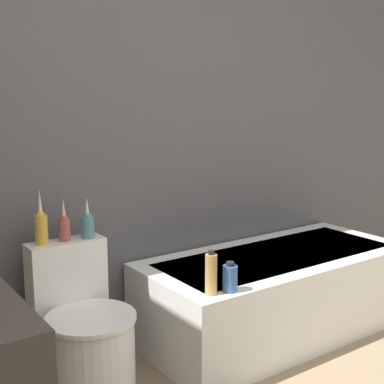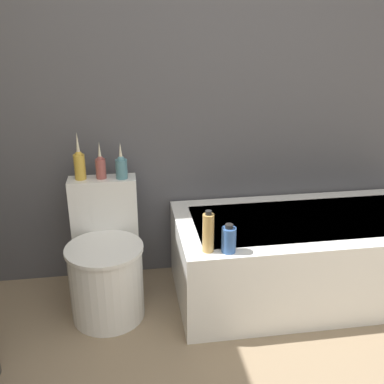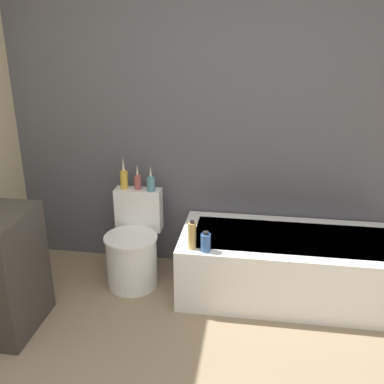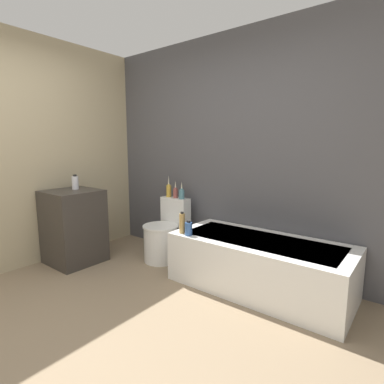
{
  "view_description": "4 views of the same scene",
  "coord_description": "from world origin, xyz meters",
  "px_view_note": "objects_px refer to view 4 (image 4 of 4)",
  "views": [
    {
      "loc": [
        -1.5,
        -0.59,
        1.46
      ],
      "look_at": [
        -0.09,
        1.42,
        0.99
      ],
      "focal_mm": 50.0,
      "sensor_mm": 36.0,
      "label": 1
    },
    {
      "loc": [
        -0.41,
        -0.59,
        1.6
      ],
      "look_at": [
        -0.09,
        1.49,
        0.76
      ],
      "focal_mm": 42.0,
      "sensor_mm": 36.0,
      "label": 2
    },
    {
      "loc": [
        0.4,
        -1.47,
        2.04
      ],
      "look_at": [
        -0.04,
        1.39,
        0.92
      ],
      "focal_mm": 42.0,
      "sensor_mm": 36.0,
      "label": 3
    },
    {
      "loc": [
        1.86,
        -0.9,
        1.38
      ],
      "look_at": [
        0.03,
        1.44,
        0.91
      ],
      "focal_mm": 28.0,
      "sensor_mm": 36.0,
      "label": 4
    }
  ],
  "objects_px": {
    "soap_bottle_glass": "(75,183)",
    "shampoo_bottle_tall": "(182,223)",
    "vase_silver": "(175,192)",
    "vase_bronze": "(182,193)",
    "vase_gold": "(169,190)",
    "toilet": "(164,236)",
    "shampoo_bottle_short": "(189,229)",
    "bathtub": "(259,264)"
  },
  "relations": [
    {
      "from": "bathtub",
      "to": "toilet",
      "type": "height_order",
      "value": "toilet"
    },
    {
      "from": "soap_bottle_glass",
      "to": "toilet",
      "type": "bearing_deg",
      "value": 36.74
    },
    {
      "from": "soap_bottle_glass",
      "to": "shampoo_bottle_short",
      "type": "relative_size",
      "value": 1.17
    },
    {
      "from": "bathtub",
      "to": "vase_bronze",
      "type": "relative_size",
      "value": 8.0
    },
    {
      "from": "vase_gold",
      "to": "shampoo_bottle_tall",
      "type": "height_order",
      "value": "vase_gold"
    },
    {
      "from": "vase_bronze",
      "to": "shampoo_bottle_short",
      "type": "relative_size",
      "value": 1.39
    },
    {
      "from": "bathtub",
      "to": "vase_bronze",
      "type": "height_order",
      "value": "vase_bronze"
    },
    {
      "from": "vase_gold",
      "to": "vase_silver",
      "type": "relative_size",
      "value": 1.28
    },
    {
      "from": "bathtub",
      "to": "toilet",
      "type": "xyz_separation_m",
      "value": [
        -1.24,
        -0.0,
        0.04
      ]
    },
    {
      "from": "soap_bottle_glass",
      "to": "shampoo_bottle_tall",
      "type": "bearing_deg",
      "value": 14.03
    },
    {
      "from": "shampoo_bottle_short",
      "to": "vase_gold",
      "type": "bearing_deg",
      "value": 144.64
    },
    {
      "from": "vase_silver",
      "to": "vase_bronze",
      "type": "height_order",
      "value": "vase_silver"
    },
    {
      "from": "toilet",
      "to": "vase_gold",
      "type": "xyz_separation_m",
      "value": [
        -0.12,
        0.22,
        0.53
      ]
    },
    {
      "from": "bathtub",
      "to": "vase_gold",
      "type": "xyz_separation_m",
      "value": [
        -1.36,
        0.22,
        0.57
      ]
    },
    {
      "from": "vase_silver",
      "to": "shampoo_bottle_short",
      "type": "xyz_separation_m",
      "value": [
        0.62,
        -0.52,
        -0.24
      ]
    },
    {
      "from": "soap_bottle_glass",
      "to": "vase_silver",
      "type": "height_order",
      "value": "soap_bottle_glass"
    },
    {
      "from": "vase_bronze",
      "to": "shampoo_bottle_tall",
      "type": "xyz_separation_m",
      "value": [
        0.41,
        -0.48,
        -0.21
      ]
    },
    {
      "from": "shampoo_bottle_short",
      "to": "soap_bottle_glass",
      "type": "bearing_deg",
      "value": -167.66
    },
    {
      "from": "soap_bottle_glass",
      "to": "shampoo_bottle_tall",
      "type": "relative_size",
      "value": 0.79
    },
    {
      "from": "vase_silver",
      "to": "vase_bronze",
      "type": "bearing_deg",
      "value": -9.19
    },
    {
      "from": "toilet",
      "to": "bathtub",
      "type": "bearing_deg",
      "value": 0.08
    },
    {
      "from": "bathtub",
      "to": "shampoo_bottle_tall",
      "type": "relative_size",
      "value": 7.59
    },
    {
      "from": "vase_gold",
      "to": "vase_bronze",
      "type": "bearing_deg",
      "value": -5.18
    },
    {
      "from": "soap_bottle_glass",
      "to": "vase_bronze",
      "type": "relative_size",
      "value": 0.84
    },
    {
      "from": "soap_bottle_glass",
      "to": "bathtub",
      "type": "bearing_deg",
      "value": 16.77
    },
    {
      "from": "toilet",
      "to": "soap_bottle_glass",
      "type": "bearing_deg",
      "value": -143.26
    },
    {
      "from": "shampoo_bottle_short",
      "to": "vase_bronze",
      "type": "bearing_deg",
      "value": 135.31
    },
    {
      "from": "vase_gold",
      "to": "vase_bronze",
      "type": "xyz_separation_m",
      "value": [
        0.23,
        -0.02,
        -0.02
      ]
    },
    {
      "from": "vase_bronze",
      "to": "shampoo_bottle_short",
      "type": "height_order",
      "value": "vase_bronze"
    },
    {
      "from": "toilet",
      "to": "vase_gold",
      "type": "bearing_deg",
      "value": 117.6
    },
    {
      "from": "bathtub",
      "to": "vase_silver",
      "type": "relative_size",
      "value": 7.84
    },
    {
      "from": "shampoo_bottle_tall",
      "to": "vase_gold",
      "type": "bearing_deg",
      "value": 141.74
    },
    {
      "from": "toilet",
      "to": "shampoo_bottle_short",
      "type": "distance_m",
      "value": 0.75
    },
    {
      "from": "soap_bottle_glass",
      "to": "vase_bronze",
      "type": "distance_m",
      "value": 1.27
    },
    {
      "from": "bathtub",
      "to": "vase_silver",
      "type": "xyz_separation_m",
      "value": [
        -1.24,
        0.22,
        0.55
      ]
    },
    {
      "from": "shampoo_bottle_tall",
      "to": "vase_bronze",
      "type": "bearing_deg",
      "value": 130.27
    },
    {
      "from": "bathtub",
      "to": "vase_silver",
      "type": "bearing_deg",
      "value": 170.13
    },
    {
      "from": "bathtub",
      "to": "soap_bottle_glass",
      "type": "distance_m",
      "value": 2.28
    },
    {
      "from": "soap_bottle_glass",
      "to": "shampoo_bottle_tall",
      "type": "distance_m",
      "value": 1.44
    },
    {
      "from": "toilet",
      "to": "shampoo_bottle_tall",
      "type": "distance_m",
      "value": 0.67
    },
    {
      "from": "toilet",
      "to": "shampoo_bottle_short",
      "type": "xyz_separation_m",
      "value": [
        0.62,
        -0.31,
        0.27
      ]
    },
    {
      "from": "vase_silver",
      "to": "toilet",
      "type": "bearing_deg",
      "value": -90.0
    }
  ]
}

